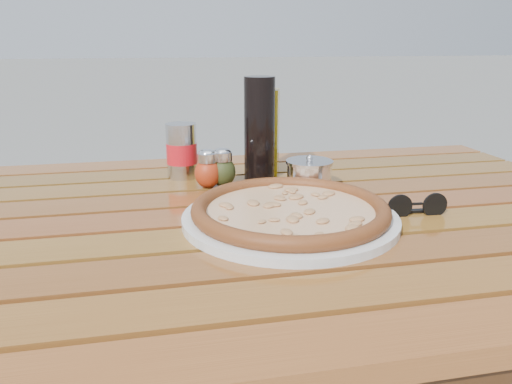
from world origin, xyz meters
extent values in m
cube|color=#351B0C|center=(0.64, 0.39, 0.35)|extent=(0.06, 0.06, 0.70)
cube|color=#391E0C|center=(0.00, 0.00, 0.70)|extent=(1.36, 0.86, 0.04)
cube|color=#5D2C10|center=(0.00, -0.41, 0.73)|extent=(1.40, 0.09, 0.03)
cube|color=#582F0F|center=(0.00, -0.30, 0.73)|extent=(1.40, 0.09, 0.03)
cube|color=#51280E|center=(0.00, -0.20, 0.73)|extent=(1.40, 0.09, 0.03)
cube|color=#58330F|center=(0.00, -0.10, 0.73)|extent=(1.40, 0.09, 0.03)
cube|color=#57270F|center=(0.00, 0.00, 0.73)|extent=(1.40, 0.09, 0.03)
cube|color=#53290E|center=(0.00, 0.10, 0.73)|extent=(1.40, 0.09, 0.03)
cube|color=#54310E|center=(0.00, 0.20, 0.73)|extent=(1.40, 0.09, 0.03)
cube|color=#4F2F0E|center=(0.00, 0.30, 0.73)|extent=(1.40, 0.09, 0.03)
cube|color=#5B2D10|center=(0.00, 0.41, 0.73)|extent=(1.40, 0.09, 0.03)
cylinder|color=silver|center=(0.04, -0.07, 0.76)|extent=(0.43, 0.43, 0.01)
cylinder|color=#FBE0B4|center=(0.04, -0.07, 0.77)|extent=(0.37, 0.37, 0.01)
torus|color=black|center=(0.04, -0.07, 0.77)|extent=(0.40, 0.40, 0.03)
ellipsoid|color=#B83515|center=(-0.07, 0.17, 0.78)|extent=(0.07, 0.07, 0.06)
cylinder|color=silver|center=(-0.07, 0.17, 0.81)|extent=(0.05, 0.05, 0.02)
ellipsoid|color=white|center=(-0.07, 0.17, 0.82)|extent=(0.04, 0.04, 0.02)
ellipsoid|color=#363D18|center=(-0.04, 0.17, 0.78)|extent=(0.06, 0.06, 0.06)
cylinder|color=silver|center=(-0.04, 0.17, 0.81)|extent=(0.04, 0.04, 0.02)
ellipsoid|color=silver|center=(-0.04, 0.17, 0.82)|extent=(0.04, 0.04, 0.02)
cylinder|color=black|center=(0.05, 0.21, 0.86)|extent=(0.09, 0.09, 0.22)
cylinder|color=silver|center=(-0.12, 0.26, 0.81)|extent=(0.08, 0.08, 0.12)
cylinder|color=red|center=(-0.12, 0.26, 0.81)|extent=(0.08, 0.08, 0.04)
cube|color=#B69913|center=(0.07, 0.25, 0.84)|extent=(0.07, 0.07, 0.19)
cylinder|color=white|center=(0.07, 0.25, 0.95)|extent=(0.03, 0.03, 0.02)
cylinder|color=white|center=(0.13, 0.12, 0.78)|extent=(0.10, 0.10, 0.05)
cylinder|color=silver|center=(0.13, 0.12, 0.81)|extent=(0.11, 0.11, 0.01)
sphere|color=white|center=(0.13, 0.12, 0.81)|extent=(0.02, 0.02, 0.01)
cylinder|color=black|center=(0.23, -0.08, 0.77)|extent=(0.04, 0.01, 0.04)
cylinder|color=black|center=(0.30, -0.08, 0.77)|extent=(0.04, 0.01, 0.04)
cube|color=black|center=(0.26, -0.08, 0.77)|extent=(0.02, 0.01, 0.00)
cube|color=black|center=(0.26, -0.07, 0.75)|extent=(0.09, 0.01, 0.00)
cube|color=black|center=(0.28, -0.06, 0.75)|extent=(0.09, 0.01, 0.00)
camera|label=1|loc=(-0.18, -0.82, 1.04)|focal=35.00mm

